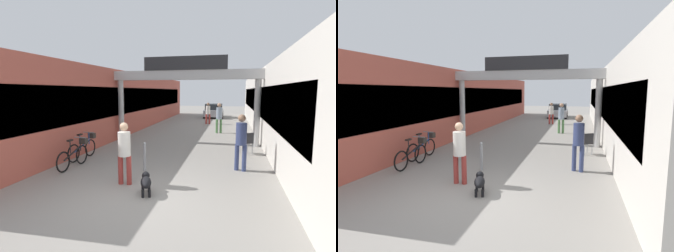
# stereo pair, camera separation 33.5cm
# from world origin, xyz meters

# --- Properties ---
(ground_plane) EXTENTS (80.00, 80.00, 0.00)m
(ground_plane) POSITION_xyz_m (0.00, 0.00, 0.00)
(ground_plane) COLOR gray
(storefront_left) EXTENTS (3.00, 26.00, 3.66)m
(storefront_left) POSITION_xyz_m (-5.09, 11.00, 1.83)
(storefront_left) COLOR #B25142
(storefront_left) RESTS_ON ground_plane
(storefront_right) EXTENTS (3.00, 26.00, 3.66)m
(storefront_right) POSITION_xyz_m (5.09, 11.00, 1.83)
(storefront_right) COLOR beige
(storefront_right) RESTS_ON ground_plane
(arcade_sign_gateway) EXTENTS (7.40, 0.47, 4.18)m
(arcade_sign_gateway) POSITION_xyz_m (0.00, 6.98, 2.99)
(arcade_sign_gateway) COLOR #B2B2B2
(arcade_sign_gateway) RESTS_ON ground_plane
(pedestrian_with_dog) EXTENTS (0.39, 0.36, 1.71)m
(pedestrian_with_dog) POSITION_xyz_m (-0.58, 0.90, 0.98)
(pedestrian_with_dog) COLOR #99332D
(pedestrian_with_dog) RESTS_ON ground_plane
(pedestrian_companion) EXTENTS (0.43, 0.43, 1.82)m
(pedestrian_companion) POSITION_xyz_m (2.54, 2.94, 1.05)
(pedestrian_companion) COLOR navy
(pedestrian_companion) RESTS_ON ground_plane
(pedestrian_carrying_crate) EXTENTS (0.39, 0.36, 1.83)m
(pedestrian_carrying_crate) POSITION_xyz_m (1.48, 10.56, 1.06)
(pedestrian_carrying_crate) COLOR #4C7F47
(pedestrian_carrying_crate) RESTS_ON ground_plane
(pedestrian_elderly_walking) EXTENTS (0.40, 0.40, 1.66)m
(pedestrian_elderly_walking) POSITION_xyz_m (0.43, 14.90, 0.95)
(pedestrian_elderly_walking) COLOR #99332D
(pedestrian_elderly_walking) RESTS_ON ground_plane
(dog_on_leash) EXTENTS (0.45, 0.72, 0.50)m
(dog_on_leash) POSITION_xyz_m (0.20, 0.39, 0.31)
(dog_on_leash) COLOR black
(dog_on_leash) RESTS_ON ground_plane
(bicycle_black_nearest) EXTENTS (0.46, 1.69, 0.98)m
(bicycle_black_nearest) POSITION_xyz_m (-2.87, 2.04, 0.44)
(bicycle_black_nearest) COLOR black
(bicycle_black_nearest) RESTS_ON ground_plane
(bicycle_blue_second) EXTENTS (0.46, 1.69, 0.98)m
(bicycle_blue_second) POSITION_xyz_m (-3.19, 3.13, 0.44)
(bicycle_blue_second) COLOR black
(bicycle_blue_second) RESTS_ON ground_plane
(bollard_post_metal) EXTENTS (0.10, 0.10, 0.94)m
(bollard_post_metal) POSITION_xyz_m (-0.45, 2.20, 0.48)
(bollard_post_metal) COLOR gray
(bollard_post_metal) RESTS_ON ground_plane
(cafe_chair_black_nearer) EXTENTS (0.55, 0.55, 0.89)m
(cafe_chair_black_nearer) POSITION_xyz_m (2.88, 5.31, 0.54)
(cafe_chair_black_nearer) COLOR gray
(cafe_chair_black_nearer) RESTS_ON ground_plane
(parked_car_silver) EXTENTS (1.85, 4.03, 1.33)m
(parked_car_silver) POSITION_xyz_m (0.51, 20.42, 0.64)
(parked_car_silver) COLOR #99999E
(parked_car_silver) RESTS_ON ground_plane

